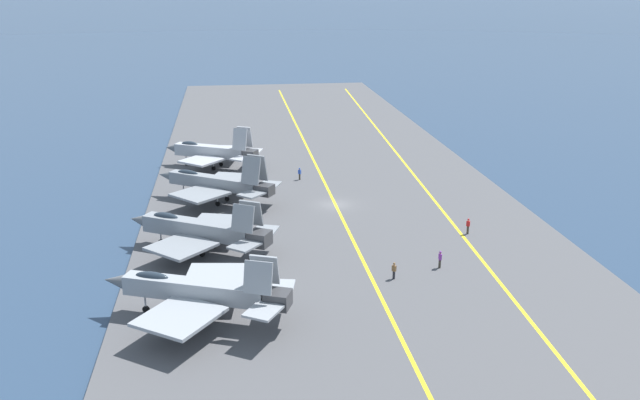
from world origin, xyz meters
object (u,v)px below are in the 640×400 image
(crew_brown_vest, at_px, (394,270))
(crew_purple_vest, at_px, (440,259))
(parked_jet_fourth, at_px, (212,151))
(parked_jet_second, at_px, (200,230))
(crew_red_vest, at_px, (468,225))
(crew_blue_vest, at_px, (300,173))
(parked_jet_nearest, at_px, (199,291))
(parked_jet_third, at_px, (217,183))

(crew_brown_vest, distance_m, crew_purple_vest, 5.42)
(crew_purple_vest, bearing_deg, parked_jet_fourth, 29.35)
(parked_jet_fourth, bearing_deg, crew_brown_vest, -157.38)
(parked_jet_second, height_order, crew_red_vest, parked_jet_second)
(crew_red_vest, bearing_deg, crew_blue_vest, 34.57)
(parked_jet_nearest, height_order, crew_red_vest, parked_jet_nearest)
(parked_jet_third, xyz_separation_m, crew_brown_vest, (-25.26, -16.77, -1.75))
(parked_jet_third, bearing_deg, parked_jet_nearest, 177.80)
(crew_purple_vest, bearing_deg, crew_red_vest, -34.49)
(parked_jet_fourth, relative_size, crew_purple_vest, 8.41)
(crew_brown_vest, xyz_separation_m, crew_purple_vest, (1.89, -5.08, 0.06))
(parked_jet_second, xyz_separation_m, crew_brown_vest, (-9.39, -18.35, -1.49))
(parked_jet_second, xyz_separation_m, crew_purple_vest, (-7.50, -23.43, -1.43))
(parked_jet_nearest, relative_size, crew_blue_vest, 9.52)
(parked_jet_nearest, xyz_separation_m, crew_red_vest, (16.08, -28.92, -1.61))
(parked_jet_third, bearing_deg, crew_brown_vest, -146.43)
(parked_jet_nearest, bearing_deg, parked_jet_fourth, -0.43)
(crew_blue_vest, distance_m, crew_purple_vest, 33.89)
(crew_purple_vest, bearing_deg, crew_brown_vest, 110.44)
(parked_jet_fourth, xyz_separation_m, crew_red_vest, (-31.75, -28.56, -1.52))
(crew_red_vest, height_order, crew_purple_vest, crew_red_vest)
(crew_blue_vest, bearing_deg, parked_jet_second, 152.29)
(crew_brown_vest, height_order, crew_blue_vest, crew_blue_vest)
(parked_jet_nearest, relative_size, crew_red_vest, 9.09)
(parked_jet_second, bearing_deg, crew_purple_vest, -107.74)
(parked_jet_fourth, bearing_deg, parked_jet_third, -177.21)
(parked_jet_nearest, xyz_separation_m, crew_purple_vest, (7.51, -23.03, -1.63))
(parked_jet_nearest, distance_m, crew_red_vest, 33.13)
(parked_jet_nearest, height_order, crew_purple_vest, parked_jet_nearest)
(parked_jet_third, height_order, crew_brown_vest, parked_jet_third)
(crew_red_vest, relative_size, crew_purple_vest, 1.02)
(crew_red_vest, xyz_separation_m, crew_purple_vest, (-8.57, 5.89, -0.02))
(parked_jet_second, distance_m, crew_brown_vest, 20.67)
(parked_jet_second, height_order, crew_blue_vest, parked_jet_second)
(parked_jet_nearest, xyz_separation_m, parked_jet_second, (15.01, 0.40, -0.20))
(parked_jet_second, distance_m, crew_blue_vest, 27.99)
(crew_red_vest, bearing_deg, crew_purple_vest, 145.51)
(parked_jet_second, bearing_deg, parked_jet_nearest, -178.48)
(parked_jet_fourth, distance_m, crew_brown_vest, 45.76)
(crew_blue_vest, bearing_deg, crew_brown_vest, -171.09)
(parked_jet_nearest, height_order, crew_brown_vest, parked_jet_nearest)
(parked_jet_third, xyz_separation_m, crew_red_vest, (-14.80, -27.73, -1.67))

